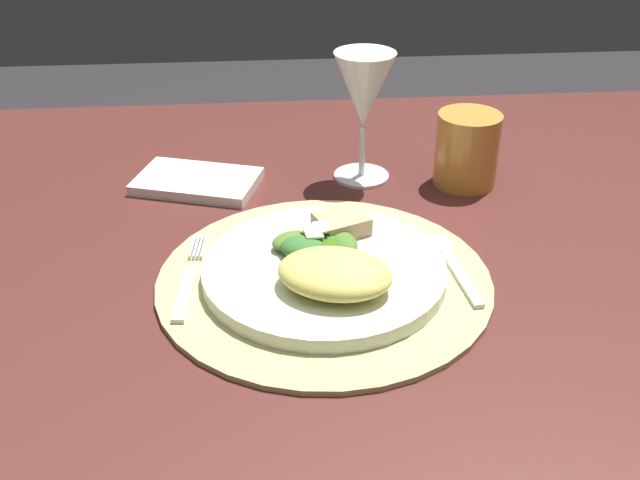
% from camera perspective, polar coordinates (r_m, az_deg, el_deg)
% --- Properties ---
extents(dining_table, '(1.12, 0.89, 0.71)m').
position_cam_1_polar(dining_table, '(0.93, 2.41, -10.02)').
color(dining_table, '#4D231F').
rests_on(dining_table, ground).
extents(placemat, '(0.34, 0.34, 0.01)m').
position_cam_1_polar(placemat, '(0.75, 0.32, -3.07)').
color(placemat, tan).
rests_on(placemat, dining_table).
extents(dinner_plate, '(0.24, 0.24, 0.02)m').
position_cam_1_polar(dinner_plate, '(0.74, 0.32, -2.38)').
color(dinner_plate, silver).
rests_on(dinner_plate, placemat).
extents(pasta_serving, '(0.13, 0.11, 0.03)m').
position_cam_1_polar(pasta_serving, '(0.69, 1.16, -2.58)').
color(pasta_serving, '#D9CA5D').
rests_on(pasta_serving, dinner_plate).
extents(salad_greens, '(0.10, 0.07, 0.02)m').
position_cam_1_polar(salad_greens, '(0.75, -0.29, -0.34)').
color(salad_greens, '#345911').
rests_on(salad_greens, dinner_plate).
extents(bread_piece, '(0.06, 0.06, 0.02)m').
position_cam_1_polar(bread_piece, '(0.79, 1.65, 1.24)').
color(bread_piece, tan).
rests_on(bread_piece, dinner_plate).
extents(fork, '(0.03, 0.16, 0.00)m').
position_cam_1_polar(fork, '(0.75, -9.98, -3.01)').
color(fork, silver).
rests_on(fork, placemat).
extents(spoon, '(0.03, 0.14, 0.01)m').
position_cam_1_polar(spoon, '(0.78, 9.81, -1.28)').
color(spoon, silver).
rests_on(spoon, placemat).
extents(napkin, '(0.17, 0.13, 0.01)m').
position_cam_1_polar(napkin, '(0.95, -9.39, 4.44)').
color(napkin, white).
rests_on(napkin, dining_table).
extents(wine_glass, '(0.08, 0.08, 0.16)m').
position_cam_1_polar(wine_glass, '(0.92, 3.38, 11.07)').
color(wine_glass, silver).
rests_on(wine_glass, dining_table).
extents(amber_tumbler, '(0.08, 0.08, 0.09)m').
position_cam_1_polar(amber_tumbler, '(0.94, 11.18, 6.81)').
color(amber_tumbler, '#C88235').
rests_on(amber_tumbler, dining_table).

